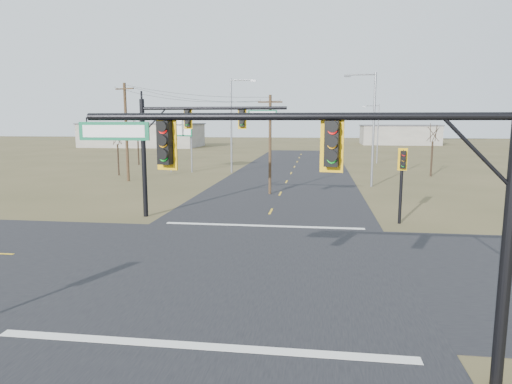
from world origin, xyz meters
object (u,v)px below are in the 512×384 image
utility_pole_far (126,131)px  bare_tree_c (433,132)px  highway_sign (181,134)px  streetlight_c (233,120)px  streetlight_a (371,123)px  bare_tree_a (117,137)px  mast_arm_near (342,172)px  mast_arm_far (186,133)px  utility_pole_near (270,143)px  bare_tree_b (137,124)px  pedestal_signal_ne (402,169)px  streetlight_b (377,130)px

utility_pole_far → bare_tree_c: bearing=14.9°
utility_pole_far → highway_sign: size_ratio=1.53×
highway_sign → streetlight_c: (6.50, 0.42, 1.70)m
highway_sign → streetlight_a: streetlight_a is taller
bare_tree_a → bare_tree_c: 36.15m
highway_sign → streetlight_c: bearing=26.8°
mast_arm_near → mast_arm_far: size_ratio=1.09×
mast_arm_near → utility_pole_far: (-20.38, 34.84, 0.18)m
utility_pole_near → streetlight_a: bearing=32.7°
bare_tree_b → streetlight_a: bearing=-30.9°
mast_arm_far → streetlight_a: size_ratio=0.88×
utility_pole_far → bare_tree_c: (32.72, 8.70, -0.24)m
pedestal_signal_ne → bare_tree_a: (-28.10, 21.96, 1.13)m
bare_tree_a → bare_tree_b: size_ratio=0.78×
streetlight_b → streetlight_c: 24.29m
mast_arm_far → bare_tree_b: (-17.35, 34.65, 0.31)m
utility_pole_near → streetlight_a: size_ratio=0.78×
pedestal_signal_ne → streetlight_c: streetlight_c is taller
streetlight_b → bare_tree_c: size_ratio=1.37×
streetlight_c → pedestal_signal_ne: bearing=-58.2°
utility_pole_near → bare_tree_b: (-21.68, 24.16, 1.38)m
pedestal_signal_ne → bare_tree_c: bearing=77.9°
pedestal_signal_ne → bare_tree_b: (-30.83, 34.73, 2.43)m
pedestal_signal_ne → utility_pole_near: size_ratio=0.55×
utility_pole_near → highway_sign: 20.13m
highway_sign → bare_tree_b: size_ratio=0.91×
bare_tree_a → bare_tree_c: bearing=6.3°
pedestal_signal_ne → bare_tree_b: 46.51m
highway_sign → streetlight_a: size_ratio=0.62×
pedestal_signal_ne → highway_sign: (-21.83, 26.21, 1.28)m
bare_tree_b → mast_arm_near: bearing=-63.3°
utility_pole_near → streetlight_c: streetlight_c is taller
utility_pole_near → highway_sign: size_ratio=1.27×
mast_arm_far → bare_tree_b: size_ratio=1.30×
bare_tree_b → streetlight_c: bearing=-27.6°
mast_arm_near → streetlight_a: (4.38, 34.01, 0.98)m
pedestal_signal_ne → mast_arm_far: bearing=-175.6°
bare_tree_b → bare_tree_c: size_ratio=1.14×
mast_arm_near → pedestal_signal_ne: size_ratio=2.21×
utility_pole_near → bare_tree_a: utility_pole_near is taller
highway_sign → bare_tree_b: (-9.01, 8.53, 1.16)m
mast_arm_far → utility_pole_far: (-11.41, 17.12, -0.25)m
mast_arm_far → streetlight_c: bearing=97.6°
highway_sign → bare_tree_b: bare_tree_b is taller
streetlight_b → highway_sign: bearing=-140.5°
utility_pole_far → mast_arm_near: bearing=-59.7°
mast_arm_far → bare_tree_c: mast_arm_far is taller
bare_tree_b → pedestal_signal_ne: bearing=-48.4°
pedestal_signal_ne → streetlight_b: size_ratio=0.54×
pedestal_signal_ne → utility_pole_near: bearing=135.7°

